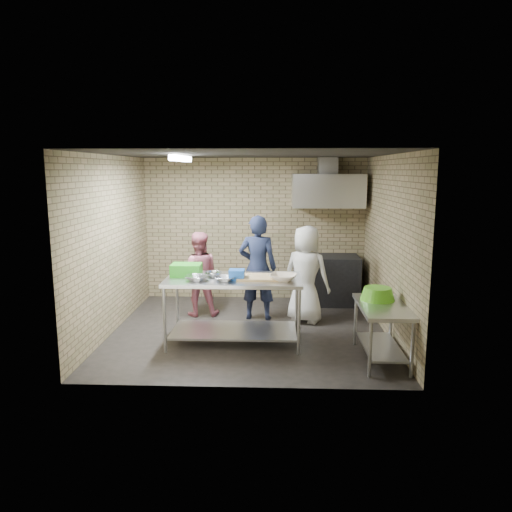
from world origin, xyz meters
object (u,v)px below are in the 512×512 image
Objects in this scene: man_navy at (258,268)px; woman_white at (306,274)px; blue_tub at (237,275)px; green_basin at (378,294)px; woman_pink at (198,274)px; green_crate at (186,270)px; stove at (326,280)px; bottle_red at (329,194)px; prep_table at (234,310)px; side_counter at (381,333)px.

man_navy is 1.10× the size of woman_white.
woman_white is (1.04, 1.15, -0.24)m from blue_tub.
woman_pink is (-2.69, 1.66, -0.11)m from green_basin.
blue_tub is at bearing -16.35° from green_crate.
green_basin is 0.29× the size of woman_white.
bottle_red is at bearing 78.23° from stove.
prep_table is 10.69× the size of bottle_red.
bottle_red is (2.29, 2.30, 0.98)m from green_crate.
bottle_red is (1.59, 2.42, 1.55)m from prep_table.
blue_tub is at bearing 166.24° from side_counter.
green_basin is 0.26× the size of man_navy.
man_navy reaches higher than blue_tub.
prep_table is 2.66m from stove.
side_counter is 2.81× the size of green_crate.
man_navy is 1.21× the size of woman_pink.
green_basin is (2.67, -0.44, -0.21)m from green_crate.
blue_tub is at bearing 173.33° from green_basin.
blue_tub is at bearing -121.40° from bottle_red.
woman_white reaches higher than green_crate.
green_crate is (-0.70, 0.12, 0.57)m from prep_table.
side_counter is 3.33m from woman_pink.
prep_table is 1.21× the size of woman_white.
man_navy is (0.99, 1.04, -0.17)m from green_crate.
green_basin is at bearing 143.43° from man_navy.
woman_white is at bearing 164.05° from woman_pink.
prep_table reaches higher than green_basin.
woman_white reaches higher than blue_tub.
stove is 0.75× the size of woman_white.
side_counter is 0.75× the size of woman_white.
woman_pink reaches higher than green_crate.
prep_table reaches higher than side_counter.
green_basin is 0.32× the size of woman_pink.
side_counter is at bearing -85.43° from green_basin.
blue_tub is at bearing 74.43° from woman_white.
green_crate is 3.39m from bottle_red.
green_crate is 2.03m from woman_white.
side_counter is 0.83× the size of woman_pink.
green_crate is 0.27× the size of woman_white.
side_counter is 3.44m from bottle_red.
side_counter is 5.61× the size of blue_tub.
green_crate is at bearing -134.87° from bottle_red.
bottle_red reaches higher than green_basin.
man_navy is at bearing 18.29° from woman_white.
green_crate is 0.93× the size of green_basin.
green_crate is at bearing 165.51° from side_counter.
bottle_red is 0.11× the size of woman_white.
bottle_red is 0.10× the size of man_navy.
side_counter is 0.69× the size of man_navy.
green_crate reaches higher than side_counter.
woman_pink is (-1.02, 0.17, -0.15)m from man_navy.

